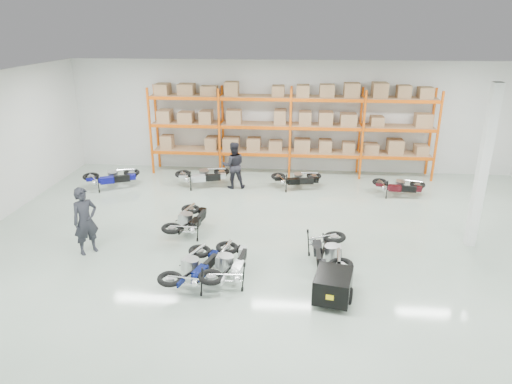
# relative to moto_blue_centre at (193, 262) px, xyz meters

# --- Properties ---
(room) EXTENTS (18.00, 18.00, 18.00)m
(room) POSITION_rel_moto_blue_centre_xyz_m (2.12, 2.13, 1.73)
(room) COLOR #A8BBA8
(room) RESTS_ON ground
(pallet_rack) EXTENTS (11.28, 0.98, 3.62)m
(pallet_rack) POSITION_rel_moto_blue_centre_xyz_m (2.12, 8.58, 1.73)
(pallet_rack) COLOR #E4580C
(pallet_rack) RESTS_ON ground
(structural_column) EXTENTS (0.25, 0.25, 4.50)m
(structural_column) POSITION_rel_moto_blue_centre_xyz_m (7.32, 2.63, 1.73)
(structural_column) COLOR white
(structural_column) RESTS_ON ground
(moto_blue_centre) EXTENTS (1.30, 1.89, 1.11)m
(moto_blue_centre) POSITION_rel_moto_blue_centre_xyz_m (0.00, 0.00, 0.00)
(moto_blue_centre) COLOR #070F46
(moto_blue_centre) RESTS_ON ground
(moto_silver_left) EXTENTS (1.06, 1.84, 1.14)m
(moto_silver_left) POSITION_rel_moto_blue_centre_xyz_m (0.81, 0.22, 0.01)
(moto_silver_left) COLOR silver
(moto_silver_left) RESTS_ON ground
(moto_black_far_left) EXTENTS (1.13, 1.85, 1.12)m
(moto_black_far_left) POSITION_rel_moto_blue_centre_xyz_m (-0.74, 2.68, 0.00)
(moto_black_far_left) COLOR black
(moto_black_far_left) RESTS_ON ground
(moto_touring_right) EXTENTS (0.93, 1.81, 1.16)m
(moto_touring_right) POSITION_rel_moto_blue_centre_xyz_m (3.27, 1.06, 0.02)
(moto_touring_right) COLOR black
(moto_touring_right) RESTS_ON ground
(trailer) EXTENTS (0.97, 1.70, 0.69)m
(trailer) POSITION_rel_moto_blue_centre_xyz_m (3.27, -0.54, -0.12)
(trailer) COLOR black
(trailer) RESTS_ON ground
(moto_back_a) EXTENTS (1.99, 1.53, 1.16)m
(moto_back_a) POSITION_rel_moto_blue_centre_xyz_m (-4.50, 6.29, 0.02)
(moto_back_a) COLOR navy
(moto_back_a) RESTS_ON ground
(moto_back_b) EXTENTS (1.96, 1.34, 1.15)m
(moto_back_b) POSITION_rel_moto_blue_centre_xyz_m (-1.12, 6.78, 0.02)
(moto_back_b) COLOR #B8BCC2
(moto_back_b) RESTS_ON ground
(moto_back_c) EXTENTS (1.73, 1.04, 1.06)m
(moto_back_c) POSITION_rel_moto_blue_centre_xyz_m (2.44, 6.83, -0.03)
(moto_back_c) COLOR black
(moto_back_c) RESTS_ON ground
(moto_back_d) EXTENTS (1.67, 0.97, 1.03)m
(moto_back_d) POSITION_rel_moto_blue_centre_xyz_m (6.10, 6.38, -0.04)
(moto_back_d) COLOR #420D14
(moto_back_d) RESTS_ON ground
(person_left) EXTENTS (0.79, 0.80, 1.86)m
(person_left) POSITION_rel_moto_blue_centre_xyz_m (-3.17, 1.24, 0.41)
(person_left) COLOR #21222A
(person_left) RESTS_ON ground
(person_back) EXTENTS (0.98, 0.83, 1.76)m
(person_back) POSITION_rel_moto_blue_centre_xyz_m (0.07, 6.70, 0.36)
(person_back) COLOR black
(person_back) RESTS_ON ground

